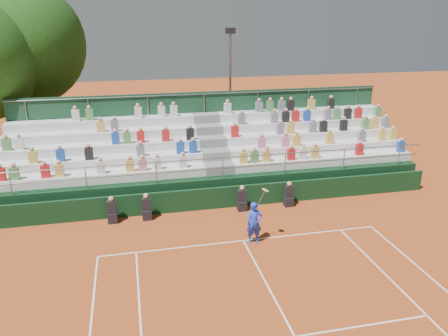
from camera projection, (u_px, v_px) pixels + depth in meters
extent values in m
plane|color=#A6451B|center=(243.00, 241.00, 16.99)|extent=(90.00, 90.00, 0.00)
cube|color=white|center=(243.00, 241.00, 16.99)|extent=(11.00, 0.06, 0.01)
cube|color=white|center=(269.00, 288.00, 14.04)|extent=(0.06, 6.40, 0.01)
cube|color=black|center=(225.00, 197.00, 19.77)|extent=(20.00, 0.15, 1.00)
cube|color=black|center=(113.00, 217.00, 18.43)|extent=(0.40, 0.40, 0.44)
cube|color=black|center=(112.00, 207.00, 18.27)|extent=(0.38, 0.25, 0.55)
sphere|color=tan|center=(111.00, 199.00, 18.15)|extent=(0.22, 0.22, 0.22)
cube|color=black|center=(147.00, 214.00, 18.72)|extent=(0.40, 0.40, 0.44)
cube|color=black|center=(146.00, 204.00, 18.56)|extent=(0.38, 0.25, 0.55)
sphere|color=tan|center=(146.00, 196.00, 18.44)|extent=(0.22, 0.22, 0.22)
cube|color=black|center=(242.00, 206.00, 19.58)|extent=(0.40, 0.40, 0.44)
cube|color=black|center=(242.00, 196.00, 19.42)|extent=(0.38, 0.25, 0.55)
sphere|color=tan|center=(242.00, 188.00, 19.29)|extent=(0.22, 0.22, 0.22)
cube|color=black|center=(288.00, 201.00, 20.03)|extent=(0.40, 0.40, 0.44)
cube|color=black|center=(289.00, 192.00, 19.87)|extent=(0.38, 0.25, 0.55)
sphere|color=tan|center=(289.00, 184.00, 19.74)|extent=(0.22, 0.22, 0.22)
cube|color=black|center=(212.00, 172.00, 22.59)|extent=(20.00, 5.20, 1.20)
cube|color=silver|center=(103.00, 177.00, 19.69)|extent=(9.30, 0.85, 0.42)
cube|color=silver|center=(323.00, 160.00, 21.87)|extent=(9.30, 0.85, 0.42)
cube|color=slate|center=(219.00, 168.00, 20.78)|extent=(1.40, 0.85, 0.42)
cube|color=silver|center=(103.00, 162.00, 20.33)|extent=(9.30, 0.85, 0.42)
cube|color=silver|center=(317.00, 148.00, 22.51)|extent=(9.30, 0.85, 0.42)
cube|color=slate|center=(215.00, 154.00, 21.42)|extent=(1.40, 0.85, 0.42)
cube|color=silver|center=(103.00, 148.00, 20.97)|extent=(9.30, 0.85, 0.42)
cube|color=silver|center=(311.00, 135.00, 23.15)|extent=(9.30, 0.85, 0.42)
cube|color=slate|center=(212.00, 141.00, 22.06)|extent=(1.40, 0.85, 0.42)
cube|color=silver|center=(103.00, 135.00, 21.61)|extent=(9.30, 0.85, 0.42)
cube|color=silver|center=(305.00, 124.00, 23.79)|extent=(9.30, 0.85, 0.42)
cube|color=slate|center=(209.00, 129.00, 22.70)|extent=(1.40, 0.85, 0.42)
cube|color=silver|center=(103.00, 123.00, 22.25)|extent=(9.30, 0.85, 0.42)
cube|color=silver|center=(300.00, 113.00, 24.43)|extent=(9.30, 0.85, 0.42)
cube|color=slate|center=(206.00, 118.00, 23.34)|extent=(1.40, 0.85, 0.42)
cube|color=#184027|center=(204.00, 131.00, 24.12)|extent=(20.00, 0.12, 4.40)
cylinder|color=gray|center=(223.00, 158.00, 19.71)|extent=(20.00, 0.05, 0.05)
cylinder|color=gray|center=(204.00, 94.00, 23.33)|extent=(20.00, 0.05, 0.05)
cube|color=red|center=(1.00, 174.00, 18.54)|extent=(0.36, 0.24, 0.56)
cube|color=#4C8C4C|center=(15.00, 173.00, 18.65)|extent=(0.36, 0.24, 0.56)
cube|color=red|center=(45.00, 171.00, 18.90)|extent=(0.36, 0.24, 0.56)
cube|color=gold|center=(60.00, 170.00, 19.02)|extent=(0.36, 0.24, 0.56)
cube|color=silver|center=(101.00, 167.00, 19.38)|extent=(0.36, 0.24, 0.56)
cube|color=gold|center=(130.00, 165.00, 19.63)|extent=(0.36, 0.24, 0.56)
cube|color=pink|center=(143.00, 165.00, 19.75)|extent=(0.36, 0.24, 0.56)
cube|color=silver|center=(157.00, 164.00, 19.88)|extent=(0.36, 0.24, 0.56)
cube|color=silver|center=(183.00, 162.00, 20.12)|extent=(0.36, 0.24, 0.56)
cube|color=gold|center=(33.00, 157.00, 19.42)|extent=(0.36, 0.24, 0.56)
cube|color=#1E4CB2|center=(61.00, 155.00, 19.66)|extent=(0.36, 0.24, 0.56)
cube|color=black|center=(89.00, 154.00, 19.91)|extent=(0.36, 0.24, 0.56)
cube|color=slate|center=(141.00, 150.00, 20.38)|extent=(0.36, 0.24, 0.56)
cube|color=#1E4CB2|center=(180.00, 148.00, 20.76)|extent=(0.36, 0.24, 0.56)
cube|color=#1E4CB2|center=(193.00, 147.00, 20.89)|extent=(0.36, 0.24, 0.56)
cube|color=#4C8C4C|center=(7.00, 144.00, 19.82)|extent=(0.36, 0.24, 0.56)
cube|color=silver|center=(19.00, 144.00, 19.93)|extent=(0.36, 0.24, 0.56)
cube|color=#1E4CB2|center=(116.00, 138.00, 20.80)|extent=(0.36, 0.24, 0.56)
cube|color=#4C8C4C|center=(127.00, 138.00, 20.91)|extent=(0.36, 0.24, 0.56)
cube|color=red|center=(141.00, 137.00, 21.04)|extent=(0.36, 0.24, 0.56)
cube|color=red|center=(166.00, 135.00, 21.28)|extent=(0.36, 0.24, 0.56)
cube|color=black|center=(190.00, 134.00, 21.53)|extent=(0.36, 0.24, 0.56)
cube|color=gold|center=(101.00, 126.00, 21.30)|extent=(0.36, 0.24, 0.56)
cube|color=slate|center=(115.00, 126.00, 21.44)|extent=(0.36, 0.24, 0.56)
cube|color=silver|center=(76.00, 115.00, 21.70)|extent=(0.36, 0.24, 0.56)
cube|color=#4C8C4C|center=(90.00, 115.00, 21.83)|extent=(0.36, 0.24, 0.56)
cube|color=silver|center=(138.00, 112.00, 22.32)|extent=(0.36, 0.24, 0.56)
cube|color=silver|center=(161.00, 111.00, 22.56)|extent=(0.36, 0.24, 0.56)
cube|color=silver|center=(174.00, 111.00, 22.69)|extent=(0.36, 0.24, 0.56)
cube|color=gold|center=(243.00, 158.00, 20.71)|extent=(0.36, 0.24, 0.56)
cube|color=#4C8C4C|center=(254.00, 157.00, 20.82)|extent=(0.36, 0.24, 0.56)
cube|color=gold|center=(266.00, 156.00, 20.94)|extent=(0.36, 0.24, 0.56)
cube|color=red|center=(291.00, 154.00, 21.20)|extent=(0.36, 0.24, 0.56)
cube|color=silver|center=(303.00, 153.00, 21.32)|extent=(0.36, 0.24, 0.56)
cube|color=gold|center=(315.00, 153.00, 21.45)|extent=(0.36, 0.24, 0.56)
cube|color=red|center=(359.00, 150.00, 21.94)|extent=(0.36, 0.24, 0.56)
cube|color=#1E4CB2|center=(401.00, 147.00, 22.41)|extent=(0.36, 0.24, 0.56)
cube|color=pink|center=(262.00, 143.00, 21.59)|extent=(0.36, 0.24, 0.56)
cube|color=pink|center=(285.00, 141.00, 21.84)|extent=(0.36, 0.24, 0.56)
cube|color=gold|center=(296.00, 141.00, 21.96)|extent=(0.36, 0.24, 0.56)
cube|color=gold|center=(329.00, 138.00, 22.33)|extent=(0.36, 0.24, 0.56)
cube|color=slate|center=(362.00, 136.00, 22.69)|extent=(0.36, 0.24, 0.56)
cube|color=gold|center=(382.00, 135.00, 22.93)|extent=(0.36, 0.24, 0.56)
cube|color=gold|center=(393.00, 134.00, 23.06)|extent=(0.36, 0.24, 0.56)
cube|color=red|center=(235.00, 132.00, 21.99)|extent=(0.36, 0.24, 0.56)
cube|color=slate|center=(280.00, 129.00, 22.49)|extent=(0.36, 0.24, 0.56)
cube|color=gold|center=(291.00, 128.00, 22.60)|extent=(0.36, 0.24, 0.56)
cube|color=slate|center=(313.00, 127.00, 22.85)|extent=(0.36, 0.24, 0.56)
cube|color=black|center=(323.00, 126.00, 22.97)|extent=(0.36, 0.24, 0.56)
cube|color=black|center=(344.00, 125.00, 23.21)|extent=(0.36, 0.24, 0.56)
cube|color=#4C8C4C|center=(365.00, 124.00, 23.47)|extent=(0.36, 0.24, 0.56)
cube|color=gold|center=(374.00, 124.00, 23.58)|extent=(0.36, 0.24, 0.56)
cube|color=slate|center=(385.00, 123.00, 23.71)|extent=(0.36, 0.24, 0.56)
cube|color=slate|center=(242.00, 119.00, 22.75)|extent=(0.36, 0.24, 0.56)
cube|color=slate|center=(274.00, 117.00, 23.11)|extent=(0.36, 0.24, 0.56)
cube|color=black|center=(286.00, 117.00, 23.24)|extent=(0.36, 0.24, 0.56)
cube|color=red|center=(296.00, 116.00, 23.36)|extent=(0.36, 0.24, 0.56)
cube|color=#1E4CB2|center=(307.00, 116.00, 23.49)|extent=(0.36, 0.24, 0.56)
cube|color=slate|center=(328.00, 115.00, 23.74)|extent=(0.36, 0.24, 0.56)
cube|color=#4C8C4C|center=(337.00, 114.00, 23.85)|extent=(0.36, 0.24, 0.56)
cube|color=black|center=(348.00, 114.00, 23.98)|extent=(0.36, 0.24, 0.56)
cube|color=red|center=(358.00, 113.00, 24.11)|extent=(0.36, 0.24, 0.56)
cube|color=#4C8C4C|center=(378.00, 112.00, 24.35)|extent=(0.36, 0.24, 0.56)
cube|color=silver|center=(228.00, 108.00, 23.28)|extent=(0.36, 0.24, 0.56)
cube|color=slate|center=(259.00, 107.00, 23.64)|extent=(0.36, 0.24, 0.56)
cube|color=#4C8C4C|center=(270.00, 106.00, 23.76)|extent=(0.36, 0.24, 0.56)
cube|color=slate|center=(281.00, 106.00, 23.90)|extent=(0.36, 0.24, 0.56)
cube|color=black|center=(291.00, 105.00, 24.00)|extent=(0.36, 0.24, 0.56)
cube|color=gold|center=(311.00, 105.00, 24.25)|extent=(0.36, 0.24, 0.56)
cube|color=black|center=(331.00, 104.00, 24.49)|extent=(0.36, 0.24, 0.56)
imported|color=blue|center=(254.00, 223.00, 16.60)|extent=(0.61, 0.41, 1.66)
cylinder|color=gray|center=(261.00, 198.00, 16.31)|extent=(0.26, 0.03, 0.51)
cylinder|color=#E5D866|center=(265.00, 190.00, 16.24)|extent=(0.26, 0.28, 0.14)
cylinder|color=#392214|center=(34.00, 125.00, 26.42)|extent=(0.50, 0.50, 3.91)
sphere|color=#163D10|center=(22.00, 44.00, 24.82)|extent=(7.05, 7.05, 7.05)
cylinder|color=gray|center=(230.00, 93.00, 27.69)|extent=(0.16, 0.16, 7.20)
cube|color=black|center=(230.00, 31.00, 26.43)|extent=(0.60, 0.25, 0.35)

